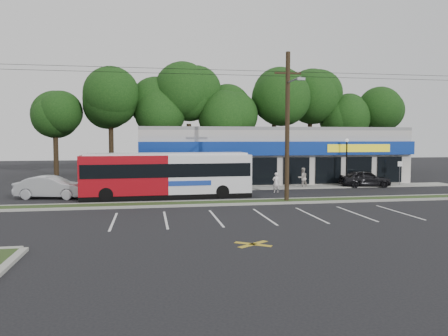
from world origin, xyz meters
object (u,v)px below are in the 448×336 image
sign_post (400,169)px  pedestrian_b (303,178)px  car_silver (51,187)px  lamp_post (347,157)px  metrobus (167,174)px  car_dark (365,178)px  utility_pole (285,122)px  pedestrian_a (276,183)px

sign_post → pedestrian_b: 9.16m
car_silver → pedestrian_b: bearing=-70.6°
lamp_post → sign_post: lamp_post is taller
lamp_post → car_silver: 24.33m
metrobus → car_dark: 17.96m
metrobus → pedestrian_b: size_ratio=6.89×
lamp_post → utility_pole: bearing=-136.1°
car_dark → pedestrian_a: size_ratio=2.76×
metrobus → pedestrian_a: bearing=7.9°
lamp_post → sign_post: 5.13m
sign_post → car_dark: (-3.37, -0.07, -0.81)m
utility_pole → sign_post: 15.71m
utility_pole → lamp_post: (8.17, 7.87, -2.74)m
pedestrian_a → metrobus: bearing=1.0°
car_dark → pedestrian_a: bearing=110.3°
lamp_post → sign_post: bearing=-2.6°
metrobus → pedestrian_b: 12.41m
lamp_post → pedestrian_a: (-7.27, -2.80, -1.87)m
sign_post → utility_pole: bearing=-149.9°
utility_pole → pedestrian_a: bearing=79.9°
utility_pole → pedestrian_b: bearing=62.0°
utility_pole → lamp_post: bearing=43.9°
utility_pole → car_silver: 17.17m
car_silver → pedestrian_a: size_ratio=3.08×
sign_post → pedestrian_a: sign_post is taller
utility_pole → metrobus: size_ratio=4.11×
metrobus → car_dark: bearing=10.9°
lamp_post → pedestrian_a: lamp_post is taller
utility_pole → car_dark: 13.23m
sign_post → pedestrian_a: 12.56m
metrobus → sign_post: bearing=9.0°
car_silver → pedestrian_b: pedestrian_b is taller
sign_post → metrobus: 21.25m
utility_pole → car_silver: size_ratio=10.18×
utility_pole → pedestrian_a: utility_pole is taller
sign_post → lamp_post: bearing=177.4°
car_silver → metrobus: bearing=-86.5°
sign_post → pedestrian_b: size_ratio=1.26×
utility_pole → metrobus: utility_pole is taller
car_dark → car_silver: bearing=101.1°
car_dark → car_silver: size_ratio=0.90×
pedestrian_a → car_silver: bearing=-7.5°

